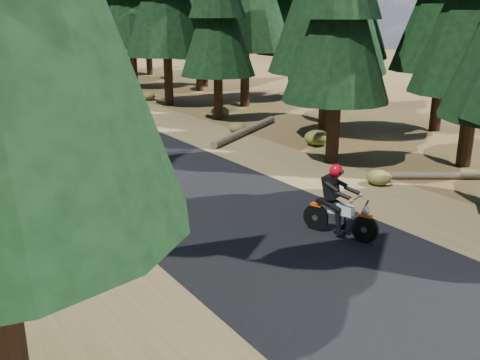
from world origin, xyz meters
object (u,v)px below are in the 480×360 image
(rider_lead, at_px, (340,213))
(rider_follow, at_px, (129,158))
(log_near, at_px, (246,131))
(log_far, at_px, (439,176))

(rider_lead, relative_size, rider_follow, 1.04)
(rider_lead, bearing_deg, log_near, -133.27)
(log_far, bearing_deg, rider_lead, -131.03)
(log_near, xyz_separation_m, rider_follow, (-6.93, -3.15, 0.43))
(log_far, bearing_deg, rider_follow, 177.11)
(log_far, distance_m, rider_follow, 10.42)
(log_near, bearing_deg, log_far, -112.46)
(rider_lead, distance_m, rider_follow, 8.19)
(rider_lead, bearing_deg, log_far, 175.17)
(log_near, distance_m, rider_follow, 7.62)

